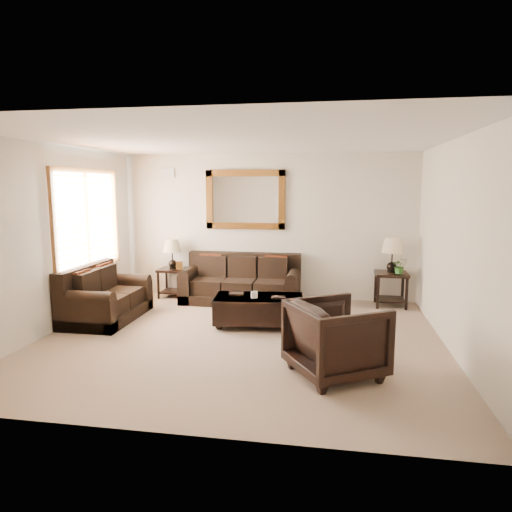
% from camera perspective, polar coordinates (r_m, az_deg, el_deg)
% --- Properties ---
extents(room, '(5.51, 5.01, 2.71)m').
position_cam_1_polar(room, '(6.12, -2.08, 1.70)').
color(room, gray).
rests_on(room, ground).
extents(window, '(0.07, 1.96, 1.66)m').
position_cam_1_polar(window, '(7.92, -20.26, 4.21)').
color(window, white).
rests_on(window, room).
extents(mirror, '(1.50, 0.06, 1.10)m').
position_cam_1_polar(mirror, '(8.58, -1.36, 7.05)').
color(mirror, '#512710').
rests_on(mirror, room).
extents(air_vent, '(0.25, 0.02, 0.18)m').
position_cam_1_polar(air_vent, '(9.00, -10.95, 10.15)').
color(air_vent, '#999999').
rests_on(air_vent, room).
extents(sofa, '(2.12, 0.91, 0.87)m').
position_cam_1_polar(sofa, '(8.39, -1.82, -3.58)').
color(sofa, black).
rests_on(sofa, room).
extents(loveseat, '(0.91, 1.53, 0.86)m').
position_cam_1_polar(loveseat, '(7.66, -18.51, -5.19)').
color(loveseat, black).
rests_on(loveseat, room).
extents(end_table_left, '(0.50, 0.50, 1.11)m').
position_cam_1_polar(end_table_left, '(8.80, -10.39, -0.44)').
color(end_table_left, black).
rests_on(end_table_left, room).
extents(end_table_right, '(0.55, 0.55, 1.22)m').
position_cam_1_polar(end_table_right, '(8.30, 16.62, -0.68)').
color(end_table_right, black).
rests_on(end_table_right, room).
extents(coffee_table, '(1.40, 0.85, 0.57)m').
position_cam_1_polar(coffee_table, '(6.93, 0.33, -6.47)').
color(coffee_table, black).
rests_on(coffee_table, room).
extents(armchair, '(1.19, 1.21, 0.93)m').
position_cam_1_polar(armchair, '(5.19, 9.99, -9.74)').
color(armchair, black).
rests_on(armchair, floor).
extents(potted_plant, '(0.29, 0.31, 0.22)m').
position_cam_1_polar(potted_plant, '(8.23, 17.51, -1.38)').
color(potted_plant, '#28581E').
rests_on(potted_plant, end_table_right).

